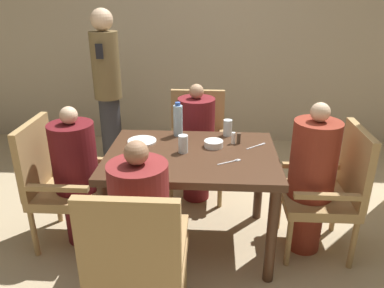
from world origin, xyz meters
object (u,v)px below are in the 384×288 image
at_px(chair_left_side, 58,180).
at_px(diner_in_near_chair, 141,232).
at_px(chair_far_side, 197,141).
at_px(diner_in_far_chair, 196,142).
at_px(glass_tall_mid, 228,128).
at_px(chair_right_side, 331,187).
at_px(teacup_with_saucer, 153,170).
at_px(plate_main_right, 142,141).
at_px(glass_tall_near, 183,144).
at_px(plate_main_left, 141,160).
at_px(chair_near_corner, 137,258).
at_px(diner_in_left_chair, 77,175).
at_px(bowl_small, 214,144).
at_px(diner_in_right_chair, 311,178).
at_px(standing_host, 108,87).
at_px(water_bottle, 178,120).

xyz_separation_m(chair_left_side, diner_in_near_chair, (0.75, -0.68, 0.06)).
distance_m(chair_far_side, diner_in_far_chair, 0.15).
xyz_separation_m(chair_far_side, glass_tall_mid, (0.26, -0.47, 0.30)).
bearing_deg(chair_right_side, diner_in_far_chair, 145.38).
xyz_separation_m(chair_far_side, teacup_with_saucer, (-0.22, -1.16, 0.27)).
height_order(plate_main_right, glass_tall_near, glass_tall_near).
bearing_deg(diner_in_far_chair, plate_main_left, -111.65).
relative_size(chair_near_corner, plate_main_right, 4.43).
xyz_separation_m(chair_left_side, diner_in_left_chair, (0.14, 0.00, 0.04)).
bearing_deg(diner_in_near_chair, chair_left_side, 137.72).
xyz_separation_m(chair_left_side, glass_tall_mid, (1.25, 0.36, 0.30)).
bearing_deg(teacup_with_saucer, chair_near_corner, -91.98).
relative_size(chair_right_side, teacup_with_saucer, 7.69).
relative_size(plate_main_left, bowl_small, 1.57).
relative_size(chair_left_side, diner_in_right_chair, 0.84).
bearing_deg(plate_main_right, glass_tall_near, -28.68).
relative_size(chair_far_side, glass_tall_near, 7.52).
bearing_deg(chair_left_side, diner_in_far_chair, 34.62).
height_order(chair_left_side, bowl_small, chair_left_side).
relative_size(chair_right_side, plate_main_left, 4.43).
bearing_deg(plate_main_right, diner_in_left_chair, -157.85).
height_order(standing_host, plate_main_left, standing_host).
bearing_deg(teacup_with_saucer, bowl_small, 50.83).
bearing_deg(diner_in_left_chair, teacup_with_saucer, -28.39).
height_order(plate_main_left, glass_tall_mid, glass_tall_mid).
bearing_deg(teacup_with_saucer, diner_in_near_chair, -92.81).
relative_size(chair_right_side, glass_tall_mid, 7.52).
relative_size(chair_far_side, diner_in_near_chair, 0.86).
height_order(diner_in_left_chair, chair_right_side, diner_in_left_chair).
xyz_separation_m(diner_in_left_chair, diner_in_right_chair, (1.68, -0.00, 0.03)).
xyz_separation_m(chair_right_side, diner_in_near_chair, (-1.23, -0.68, 0.06)).
xyz_separation_m(chair_far_side, chair_right_side, (0.99, -0.83, 0.00)).
relative_size(diner_in_left_chair, teacup_with_saucer, 8.66).
bearing_deg(glass_tall_near, diner_in_far_chair, 84.92).
distance_m(diner_in_far_chair, chair_near_corner, 1.53).
bearing_deg(diner_in_right_chair, chair_near_corner, -142.57).
bearing_deg(chair_near_corner, teacup_with_saucer, 88.02).
xyz_separation_m(chair_left_side, diner_in_far_chair, (0.99, 0.68, 0.04)).
bearing_deg(chair_left_side, standing_host, 87.67).
height_order(chair_far_side, standing_host, standing_host).
xyz_separation_m(plate_main_right, water_bottle, (0.26, 0.15, 0.12)).
height_order(diner_in_left_chair, chair_far_side, diner_in_left_chair).
xyz_separation_m(diner_in_left_chair, glass_tall_mid, (1.10, 0.36, 0.26)).
relative_size(diner_in_right_chair, bowl_small, 8.27).
height_order(chair_far_side, plate_main_right, chair_far_side).
distance_m(diner_in_near_chair, water_bottle, 1.07).
distance_m(chair_left_side, chair_near_corner, 1.12).
xyz_separation_m(teacup_with_saucer, glass_tall_near, (0.16, 0.35, 0.04)).
xyz_separation_m(diner_in_near_chair, standing_host, (-0.70, 1.98, 0.31)).
height_order(bowl_small, water_bottle, water_bottle).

